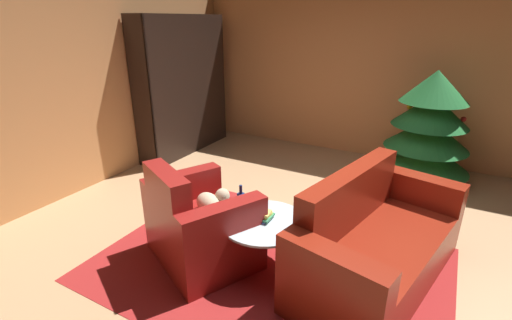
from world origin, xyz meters
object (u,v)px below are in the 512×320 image
(bottle_on_table, at_px, (241,205))
(decorated_tree, at_px, (428,128))
(book_stack_on_table, at_px, (260,215))
(bookshelf_unit, at_px, (189,85))
(armchair_red, at_px, (199,226))
(couch_red, at_px, (375,244))
(coffee_table, at_px, (264,225))

(bottle_on_table, bearing_deg, decorated_tree, 65.90)
(book_stack_on_table, distance_m, decorated_tree, 2.80)
(bookshelf_unit, height_order, book_stack_on_table, bookshelf_unit)
(armchair_red, bearing_deg, couch_red, 19.38)
(bookshelf_unit, relative_size, coffee_table, 2.85)
(coffee_table, relative_size, decorated_tree, 0.50)
(coffee_table, distance_m, decorated_tree, 2.81)
(book_stack_on_table, bearing_deg, bookshelf_unit, 138.19)
(bookshelf_unit, bearing_deg, coffee_table, -41.46)
(armchair_red, height_order, couch_red, armchair_red)
(armchair_red, relative_size, book_stack_on_table, 5.29)
(bookshelf_unit, height_order, coffee_table, bookshelf_unit)
(decorated_tree, bearing_deg, armchair_red, -119.17)
(couch_red, bearing_deg, book_stack_on_table, -160.38)
(couch_red, height_order, decorated_tree, decorated_tree)
(coffee_table, xyz_separation_m, decorated_tree, (0.99, 2.61, 0.31))
(couch_red, bearing_deg, bookshelf_unit, 150.75)
(coffee_table, xyz_separation_m, book_stack_on_table, (-0.05, 0.02, 0.08))
(bookshelf_unit, distance_m, book_stack_on_table, 3.34)
(bottle_on_table, bearing_deg, armchair_red, -161.87)
(book_stack_on_table, bearing_deg, couch_red, 19.62)
(coffee_table, bearing_deg, couch_red, 21.70)
(armchair_red, distance_m, book_stack_on_table, 0.56)
(couch_red, xyz_separation_m, book_stack_on_table, (-0.90, -0.32, 0.19))
(bookshelf_unit, bearing_deg, couch_red, -29.25)
(couch_red, bearing_deg, bottle_on_table, -160.19)
(coffee_table, bearing_deg, bottle_on_table, -168.73)
(bookshelf_unit, height_order, decorated_tree, bookshelf_unit)
(coffee_table, bearing_deg, armchair_red, -164.26)
(bottle_on_table, height_order, decorated_tree, decorated_tree)
(book_stack_on_table, height_order, bottle_on_table, bottle_on_table)
(armchair_red, height_order, decorated_tree, decorated_tree)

